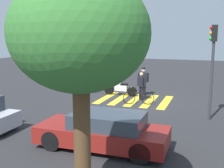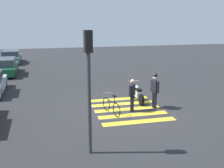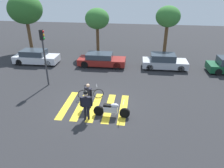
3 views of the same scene
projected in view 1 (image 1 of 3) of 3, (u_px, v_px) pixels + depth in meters
ground_plane at (135, 100)px, 16.09m from camera, size 60.00×60.00×0.00m
police_motorcycle at (121, 88)px, 17.24m from camera, size 2.13×0.62×1.02m
leaning_bicycle at (139, 98)px, 14.96m from camera, size 1.67×0.57×1.00m
officer_on_foot at (143, 79)px, 17.11m from camera, size 0.68×0.28×1.83m
officer_by_motorcycle at (141, 84)px, 15.92m from camera, size 0.56×0.42×1.62m
crosswalk_stripes at (135, 100)px, 16.09m from camera, size 4.05×3.42×0.01m
car_maroon_wagon at (103, 131)px, 9.03m from camera, size 4.36×1.73×1.22m
traffic_light_pole at (212, 57)px, 11.79m from camera, size 0.34×0.27×4.16m
street_tree_mid at (80, 36)px, 4.78m from camera, size 2.48×2.48×4.78m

